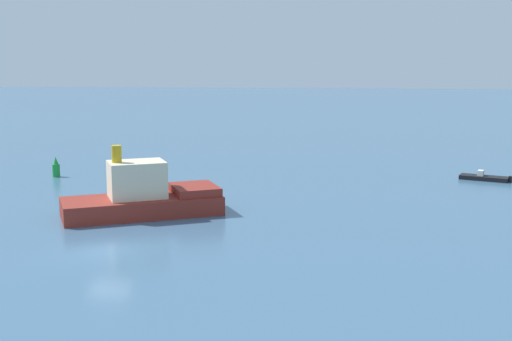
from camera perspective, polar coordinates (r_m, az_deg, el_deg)
The scene contains 4 objects.
ground_plane at distance 41.50m, azimuth -12.17°, elevation -6.52°, with size 400.00×400.00×0.00m, color #3D607F.
fishing_skiff at distance 66.23m, azimuth 18.47°, elevation -0.57°, with size 4.54×3.07×0.89m.
tugboat at distance 49.70m, azimuth -9.27°, elevation -2.19°, with size 11.95×8.57×5.12m.
channel_buoy_green at distance 67.15m, azimuth -16.30°, elevation 0.18°, with size 0.70×0.70×1.90m.
Camera 1 is at (12.07, -38.04, 11.39)m, focal length 48.07 mm.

